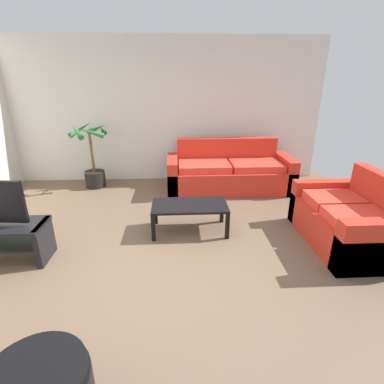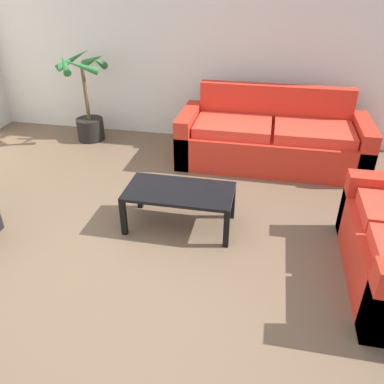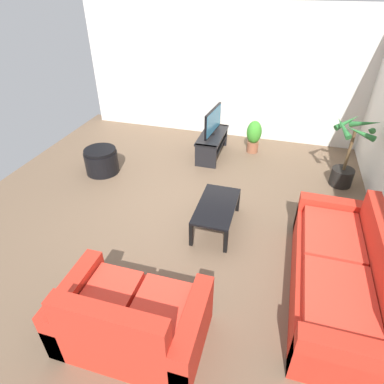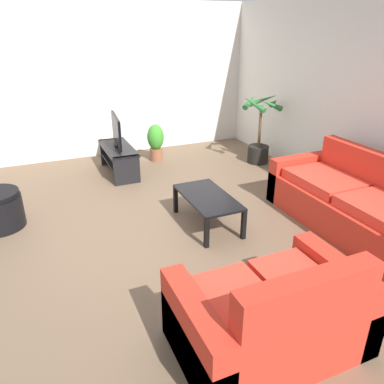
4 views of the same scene
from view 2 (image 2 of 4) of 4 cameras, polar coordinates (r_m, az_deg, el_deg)
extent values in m
plane|color=brown|center=(3.40, -9.76, -10.79)|extent=(6.60, 6.60, 0.00)
cube|color=silver|center=(5.53, 0.32, 21.36)|extent=(6.00, 0.06, 2.70)
cube|color=red|center=(5.02, 11.31, 6.24)|extent=(2.26, 0.90, 0.42)
cube|color=red|center=(5.21, 11.93, 12.38)|extent=(1.90, 0.16, 0.48)
cube|color=red|center=(5.08, -0.48, 8.34)|extent=(0.18, 0.90, 0.62)
cube|color=red|center=(5.11, 23.20, 5.93)|extent=(0.18, 0.90, 0.62)
cube|color=red|center=(4.89, 5.98, 9.43)|extent=(0.91, 0.66, 0.12)
cube|color=red|center=(4.91, 17.21, 8.28)|extent=(0.91, 0.66, 0.12)
cube|color=black|center=(3.64, -1.84, 0.08)|extent=(1.00, 0.53, 0.03)
cube|color=black|center=(3.68, -9.89, -3.65)|extent=(0.05, 0.05, 0.36)
cube|color=black|center=(3.49, 5.00, -5.43)|extent=(0.05, 0.05, 0.36)
cube|color=black|center=(4.06, -7.60, 0.01)|extent=(0.05, 0.05, 0.36)
cube|color=black|center=(3.88, 5.87, -1.40)|extent=(0.05, 0.05, 0.36)
cylinder|color=black|center=(5.87, -14.48, 8.82)|extent=(0.37, 0.37, 0.31)
cylinder|color=brown|center=(5.71, -15.15, 13.62)|extent=(0.05, 0.05, 0.72)
cone|color=#296F33|center=(5.54, -13.30, 17.78)|extent=(0.16, 0.49, 0.26)
cone|color=#296F33|center=(5.74, -14.10, 18.11)|extent=(0.43, 0.26, 0.24)
cone|color=#296F33|center=(5.83, -16.90, 17.93)|extent=(0.39, 0.46, 0.28)
cone|color=#296F33|center=(5.59, -18.00, 17.25)|extent=(0.33, 0.42, 0.25)
cone|color=#296F33|center=(5.40, -15.81, 17.15)|extent=(0.45, 0.27, 0.25)
camera|label=1|loc=(1.05, -97.98, -20.33)|focal=27.28mm
camera|label=3|loc=(4.83, 58.21, 28.93)|focal=30.44mm
camera|label=4|loc=(3.24, 81.51, 6.89)|focal=35.18mm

